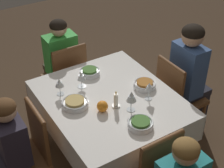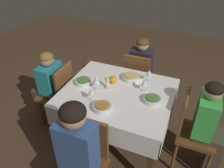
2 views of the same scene
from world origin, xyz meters
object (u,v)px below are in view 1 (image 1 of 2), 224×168
person_child_green (60,63)px  bowl_south (75,103)px  orange_fruit (102,106)px  wine_glass_south (59,83)px  wine_glass_north (149,87)px  dining_table (110,107)px  candle_centerpiece (116,101)px  chair_west (67,78)px  wine_glass_east (131,97)px  bowl_west (90,72)px  bowl_east (140,124)px  chair_south (28,154)px  wine_glass_west (81,76)px  bowl_north (145,84)px  person_adult_denim (191,76)px  chair_north (177,96)px  person_child_dark (6,155)px

person_child_green → bowl_south: 0.95m
orange_fruit → wine_glass_south: bearing=-153.3°
wine_glass_north → dining_table: bearing=-125.2°
candle_centerpiece → orange_fruit: bearing=-96.0°
chair_west → person_child_green: size_ratio=0.82×
dining_table → wine_glass_east: (0.22, 0.05, 0.22)m
bowl_west → candle_centerpiece: 0.50m
bowl_east → chair_south: bearing=-120.7°
wine_glass_west → wine_glass_south: bearing=-89.2°
wine_glass_north → person_child_green: bearing=-166.7°
person_child_green → wine_glass_east: person_child_green is taller
wine_glass_east → bowl_north: bearing=124.8°
bowl_west → chair_west: bearing=-174.5°
bowl_east → person_adult_denim: bearing=114.5°
chair_north → wine_glass_east: bearing=106.8°
wine_glass_north → wine_glass_south: (-0.42, -0.56, -0.01)m
bowl_west → candle_centerpiece: (0.49, -0.04, 0.02)m
wine_glass_east → candle_centerpiece: wine_glass_east is taller
person_child_dark → wine_glass_south: person_child_dark is taller
dining_table → wine_glass_east: size_ratio=6.64×
person_child_dark → wine_glass_north: person_child_dark is taller
person_child_green → orange_fruit: person_child_green is taller
chair_south → orange_fruit: bearing=77.2°
dining_table → candle_centerpiece: (0.12, -0.02, 0.15)m
chair_south → candle_centerpiece: (0.14, 0.69, 0.31)m
wine_glass_south → candle_centerpiece: 0.47m
person_child_green → wine_glass_east: bearing=93.5°
wine_glass_north → bowl_west: wine_glass_north is taller
bowl_north → wine_glass_west: wine_glass_west is taller
chair_south → wine_glass_east: (0.24, 0.76, 0.38)m
person_child_dark → person_child_green: bearing=137.3°
wine_glass_west → bowl_south: bearing=-39.3°
chair_south → person_child_dark: (0.00, -0.15, 0.07)m
wine_glass_east → orange_fruit: size_ratio=2.02×
bowl_south → bowl_east: size_ratio=1.10×
chair_north → bowl_south: size_ratio=4.36×
dining_table → chair_north: bearing=88.5°
person_adult_denim → person_child_dark: size_ratio=1.14×
wine_glass_west → candle_centerpiece: wine_glass_west is taller
chair_north → bowl_east: size_ratio=4.81×
chair_west → bowl_north: 0.93m
chair_south → bowl_north: bearing=86.9°
bowl_north → bowl_west: bearing=-144.3°
bowl_east → wine_glass_east: size_ratio=1.08×
dining_table → wine_glass_south: size_ratio=7.79×
wine_glass_north → candle_centerpiece: size_ratio=1.06×
dining_table → person_child_green: person_child_green is taller
bowl_south → wine_glass_east: 0.44m
wine_glass_east → bowl_west: bearing=-177.1°
orange_fruit → bowl_south: bearing=-137.5°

